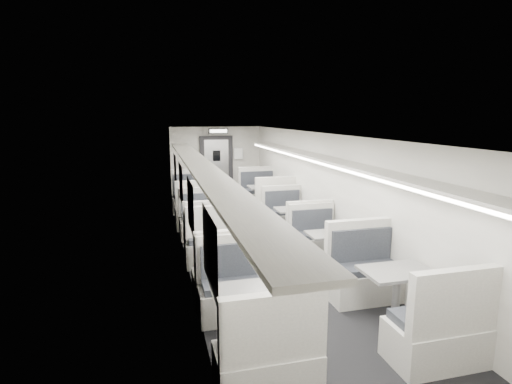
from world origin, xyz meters
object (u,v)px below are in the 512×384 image
booth_right_b (294,223)px  vestibule_door (217,168)px  booth_left_b (207,230)px  booth_right_d (396,297)px  booth_right_a (265,200)px  booth_left_c (221,258)px  booth_right_c (329,250)px  booth_left_d (249,317)px  booth_left_a (195,204)px  exit_sign (218,131)px  passenger (207,190)px

booth_right_b → vestibule_door: size_ratio=0.95×
booth_left_b → booth_right_d: size_ratio=0.94×
booth_right_a → vestibule_door: 2.77m
booth_left_c → booth_right_d: (2.00, -2.08, 0.01)m
vestibule_door → booth_left_b: bearing=-101.2°
booth_right_d → booth_right_b: bearing=90.0°
booth_right_a → booth_right_c: booth_right_a is taller
booth_left_c → booth_right_c: (2.00, 0.02, -0.05)m
booth_left_d → booth_right_a: booth_right_a is taller
booth_left_a → booth_right_d: bearing=-72.3°
booth_left_d → vestibule_door: bearing=83.6°
booth_left_c → booth_right_d: bearing=-46.1°
vestibule_door → exit_sign: size_ratio=3.39×
booth_left_a → booth_left_d: bearing=-90.0°
booth_left_d → booth_right_c: size_ratio=1.10×
booth_left_d → booth_right_d: size_ratio=0.95×
booth_right_b → booth_right_a: bearing=90.0°
booth_right_d → booth_right_c: bearing=90.0°
booth_left_a → passenger: passenger is taller
booth_right_a → vestibule_door: (-1.00, 2.50, 0.63)m
booth_right_c → vestibule_door: bearing=98.4°
booth_left_c → booth_right_b: (2.00, 1.92, -0.04)m
booth_right_a → booth_right_c: 4.27m
booth_left_d → booth_right_c: booth_left_d is taller
booth_left_d → booth_right_b: booth_left_d is taller
booth_left_b → booth_right_c: (2.00, -1.71, -0.03)m
passenger → vestibule_door: size_ratio=0.79×
booth_right_c → exit_sign: bearing=99.0°
booth_left_a → booth_left_d: 6.28m
booth_left_c → passenger: size_ratio=1.33×
booth_right_b → booth_right_c: size_ratio=1.03×
booth_left_a → booth_left_b: booth_left_a is taller
booth_left_d → booth_right_a: size_ratio=0.93×
booth_right_c → passenger: passenger is taller
booth_right_b → vestibule_door: bearing=101.6°
booth_right_b → booth_right_d: 3.99m
booth_right_b → booth_right_d: bearing=-90.0°
booth_left_b → passenger: 2.27m
booth_left_a → booth_right_a: booth_left_a is taller
booth_right_b → passenger: size_ratio=1.21×
booth_left_b → passenger: passenger is taller
booth_left_d → vestibule_door: (1.00, 8.88, 0.66)m
booth_right_d → booth_left_a: bearing=107.7°
booth_left_a → passenger: 0.57m
booth_left_c → passenger: passenger is taller
booth_left_b → exit_sign: size_ratio=3.42×
booth_left_c → booth_right_a: size_ratio=0.96×
passenger → exit_sign: size_ratio=2.67×
booth_left_b → booth_right_a: 3.25m
booth_right_a → booth_right_d: size_ratio=1.02×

